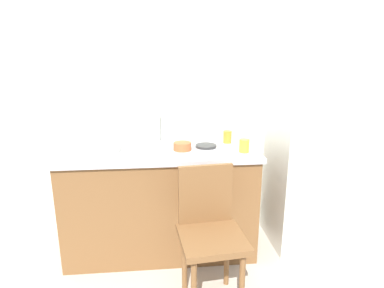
{
  "coord_description": "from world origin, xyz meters",
  "views": [
    {
      "loc": [
        -0.16,
        -1.73,
        1.55
      ],
      "look_at": [
        0.06,
        0.6,
        0.92
      ],
      "focal_mm": 29.48,
      "sensor_mm": 36.0,
      "label": 1
    }
  ],
  "objects_px": {
    "terracotta_bowl": "(182,146)",
    "hotplate": "(206,146)",
    "dish_tray": "(102,147)",
    "chair": "(210,229)",
    "refrigerator": "(305,157)",
    "cup_yellow": "(244,146)",
    "cup_orange": "(227,137)"
  },
  "relations": [
    {
      "from": "hotplate",
      "to": "chair",
      "type": "bearing_deg",
      "value": -95.37
    },
    {
      "from": "chair",
      "to": "dish_tray",
      "type": "relative_size",
      "value": 3.18
    },
    {
      "from": "cup_yellow",
      "to": "cup_orange",
      "type": "height_order",
      "value": "cup_orange"
    },
    {
      "from": "dish_tray",
      "to": "cup_yellow",
      "type": "height_order",
      "value": "cup_yellow"
    },
    {
      "from": "dish_tray",
      "to": "cup_yellow",
      "type": "xyz_separation_m",
      "value": [
        1.08,
        -0.15,
        0.02
      ]
    },
    {
      "from": "dish_tray",
      "to": "chair",
      "type": "bearing_deg",
      "value": -39.26
    },
    {
      "from": "chair",
      "to": "cup_yellow",
      "type": "bearing_deg",
      "value": 49.01
    },
    {
      "from": "dish_tray",
      "to": "cup_yellow",
      "type": "distance_m",
      "value": 1.09
    },
    {
      "from": "terracotta_bowl",
      "to": "cup_yellow",
      "type": "height_order",
      "value": "cup_yellow"
    },
    {
      "from": "cup_yellow",
      "to": "terracotta_bowl",
      "type": "bearing_deg",
      "value": 167.62
    },
    {
      "from": "refrigerator",
      "to": "hotplate",
      "type": "distance_m",
      "value": 0.84
    },
    {
      "from": "refrigerator",
      "to": "cup_yellow",
      "type": "xyz_separation_m",
      "value": [
        -0.57,
        -0.15,
        0.16
      ]
    },
    {
      "from": "cup_yellow",
      "to": "hotplate",
      "type": "bearing_deg",
      "value": 148.28
    },
    {
      "from": "cup_orange",
      "to": "hotplate",
      "type": "bearing_deg",
      "value": -148.69
    },
    {
      "from": "refrigerator",
      "to": "dish_tray",
      "type": "bearing_deg",
      "value": -179.99
    },
    {
      "from": "dish_tray",
      "to": "hotplate",
      "type": "xyz_separation_m",
      "value": [
        0.82,
        0.01,
        -0.02
      ]
    },
    {
      "from": "dish_tray",
      "to": "hotplate",
      "type": "distance_m",
      "value": 0.82
    },
    {
      "from": "dish_tray",
      "to": "hotplate",
      "type": "height_order",
      "value": "dish_tray"
    },
    {
      "from": "dish_tray",
      "to": "terracotta_bowl",
      "type": "bearing_deg",
      "value": -4.77
    },
    {
      "from": "refrigerator",
      "to": "chair",
      "type": "height_order",
      "value": "refrigerator"
    },
    {
      "from": "hotplate",
      "to": "cup_yellow",
      "type": "distance_m",
      "value": 0.32
    },
    {
      "from": "hotplate",
      "to": "cup_orange",
      "type": "relative_size",
      "value": 1.65
    },
    {
      "from": "cup_yellow",
      "to": "cup_orange",
      "type": "distance_m",
      "value": 0.29
    },
    {
      "from": "chair",
      "to": "dish_tray",
      "type": "distance_m",
      "value": 1.05
    },
    {
      "from": "refrigerator",
      "to": "cup_orange",
      "type": "xyz_separation_m",
      "value": [
        -0.64,
        0.13,
        0.16
      ]
    },
    {
      "from": "cup_yellow",
      "to": "cup_orange",
      "type": "relative_size",
      "value": 0.97
    },
    {
      "from": "cup_orange",
      "to": "chair",
      "type": "bearing_deg",
      "value": -108.92
    },
    {
      "from": "dish_tray",
      "to": "hotplate",
      "type": "relative_size",
      "value": 1.65
    },
    {
      "from": "dish_tray",
      "to": "cup_orange",
      "type": "xyz_separation_m",
      "value": [
        1.01,
        0.13,
        0.03
      ]
    },
    {
      "from": "terracotta_bowl",
      "to": "hotplate",
      "type": "distance_m",
      "value": 0.2
    },
    {
      "from": "refrigerator",
      "to": "hotplate",
      "type": "xyz_separation_m",
      "value": [
        -0.83,
        0.01,
        0.12
      ]
    },
    {
      "from": "terracotta_bowl",
      "to": "cup_yellow",
      "type": "distance_m",
      "value": 0.47
    }
  ]
}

